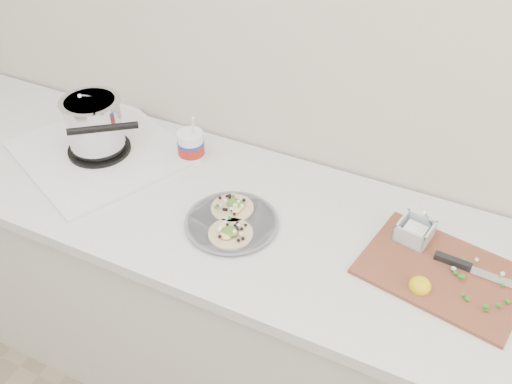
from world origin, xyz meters
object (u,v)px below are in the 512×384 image
at_px(taco_plate, 232,220).
at_px(tub, 191,144).
at_px(stove, 96,134).
at_px(cutboard, 443,267).

height_order(taco_plate, tub, tub).
bearing_deg(stove, tub, 44.92).
bearing_deg(taco_plate, cutboard, 8.23).
bearing_deg(stove, cutboard, 22.98).
height_order(tub, cutboard, tub).
bearing_deg(taco_plate, tub, 139.84).
height_order(stove, tub, stove).
distance_m(taco_plate, cutboard, 0.59).
bearing_deg(tub, stove, -159.55).
xyz_separation_m(stove, tub, (0.30, 0.11, -0.02)).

